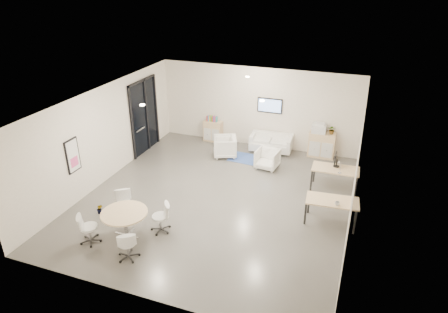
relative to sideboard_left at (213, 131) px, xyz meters
name	(u,v)px	position (x,y,z in m)	size (l,w,h in m)	color
room_shell	(217,152)	(1.82, -4.27, 1.17)	(9.60, 10.60, 4.80)	#514F4A
glass_door	(144,114)	(-2.13, -1.77, 1.07)	(0.09, 1.90, 2.85)	black
artwork	(73,156)	(-2.15, -5.87, 1.12)	(0.05, 0.54, 1.04)	black
wall_tv	(270,106)	(2.32, 0.19, 1.32)	(0.98, 0.06, 0.58)	black
ceiling_spots	(220,93)	(1.62, -3.44, 2.75)	(3.14, 4.14, 0.03)	#FFEAC6
sideboard_left	(213,131)	(0.00, 0.00, 0.00)	(0.77, 0.40, 0.86)	#D7B181
sideboard_right	(322,145)	(4.47, -0.04, 0.06)	(0.98, 0.47, 0.98)	#D7B181
books	(212,119)	(-0.04, 0.00, 0.54)	(0.45, 0.14, 0.22)	red
printer	(319,128)	(4.31, -0.03, 0.72)	(0.53, 0.44, 0.37)	white
loveseat	(271,143)	(2.54, -0.18, -0.10)	(1.66, 0.90, 0.61)	white
blue_rug	(248,159)	(1.90, -1.20, -0.42)	(1.39, 0.93, 0.01)	#324D9A
armchair_left	(225,146)	(0.97, -1.25, 0.00)	(0.84, 0.79, 0.87)	white
armchair_right	(267,158)	(2.77, -1.68, -0.04)	(0.76, 0.71, 0.79)	white
desk_rear	(335,171)	(5.20, -2.45, 0.26)	(1.50, 0.78, 0.77)	#D7B181
desk_front	(332,203)	(5.33, -4.43, 0.24)	(1.49, 0.84, 0.75)	#D7B181
monitor	(336,160)	(5.16, -2.30, 0.58)	(0.20, 0.50, 0.44)	black
round_table	(124,215)	(0.22, -6.96, 0.24)	(1.24, 1.24, 0.75)	#D7B181
meeting_chairs	(125,223)	(0.22, -6.96, -0.02)	(2.32, 2.32, 0.82)	white
plant_cabinet	(332,131)	(4.78, -0.02, 0.68)	(0.30, 0.33, 0.26)	#3F7F3F
plant_floor	(100,211)	(-1.12, -6.29, -0.36)	(0.18, 0.32, 0.14)	#3F7F3F
cup	(337,203)	(5.47, -4.66, 0.38)	(0.13, 0.10, 0.13)	white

